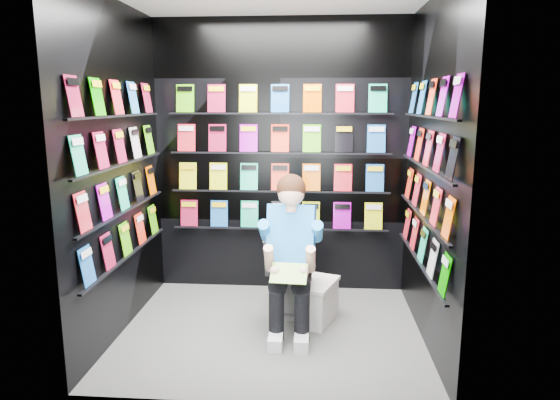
{
  "coord_description": "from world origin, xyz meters",
  "views": [
    {
      "loc": [
        0.35,
        -3.75,
        1.82
      ],
      "look_at": [
        0.06,
        0.15,
        1.05
      ],
      "focal_mm": 32.0,
      "sensor_mm": 36.0,
      "label": 1
    }
  ],
  "objects": [
    {
      "name": "longbox",
      "position": [
        0.37,
        0.21,
        0.16
      ],
      "size": [
        0.36,
        0.48,
        0.32
      ],
      "primitive_type": "cube",
      "rotation": [
        0.0,
        0.0,
        -0.35
      ],
      "color": "silver",
      "rests_on": "floor"
    },
    {
      "name": "comics_right",
      "position": [
        1.17,
        0.0,
        1.31
      ],
      "size": [
        0.06,
        1.7,
        1.37
      ],
      "primitive_type": null,
      "color": "#F25F00",
      "rests_on": "wall_right"
    },
    {
      "name": "wall_back",
      "position": [
        0.0,
        1.0,
        1.3
      ],
      "size": [
        2.4,
        0.04,
        2.6
      ],
      "primitive_type": "cube",
      "color": "black",
      "rests_on": "floor"
    },
    {
      "name": "wall_front",
      "position": [
        0.0,
        -1.0,
        1.3
      ],
      "size": [
        2.4,
        0.04,
        2.6
      ],
      "primitive_type": "cube",
      "color": "black",
      "rests_on": "floor"
    },
    {
      "name": "comics_left",
      "position": [
        -1.17,
        0.0,
        1.31
      ],
      "size": [
        0.06,
        1.7,
        1.37
      ],
      "primitive_type": null,
      "color": "#F25F00",
      "rests_on": "wall_left"
    },
    {
      "name": "comics_back",
      "position": [
        0.0,
        0.97,
        1.31
      ],
      "size": [
        2.1,
        0.06,
        1.37
      ],
      "primitive_type": null,
      "color": "#F25F00",
      "rests_on": "wall_back"
    },
    {
      "name": "longbox_lid",
      "position": [
        0.37,
        0.21,
        0.33
      ],
      "size": [
        0.39,
        0.51,
        0.03
      ],
      "primitive_type": "cube",
      "rotation": [
        0.0,
        0.0,
        -0.35
      ],
      "color": "silver",
      "rests_on": "longbox"
    },
    {
      "name": "wall_right",
      "position": [
        1.2,
        0.0,
        1.3
      ],
      "size": [
        0.04,
        2.0,
        2.6
      ],
      "primitive_type": "cube",
      "color": "black",
      "rests_on": "floor"
    },
    {
      "name": "wall_left",
      "position": [
        -1.2,
        0.0,
        1.3
      ],
      "size": [
        0.04,
        2.0,
        2.6
      ],
      "primitive_type": "cube",
      "color": "black",
      "rests_on": "floor"
    },
    {
      "name": "floor",
      "position": [
        0.0,
        0.0,
        0.0
      ],
      "size": [
        2.4,
        2.4,
        0.0
      ],
      "primitive_type": "plane",
      "color": "#555553",
      "rests_on": "ground"
    },
    {
      "name": "reader",
      "position": [
        0.16,
        0.11,
        0.76
      ],
      "size": [
        0.57,
        0.78,
        1.37
      ],
      "primitive_type": null,
      "rotation": [
        0.0,
        0.0,
        -0.08
      ],
      "color": "blue",
      "rests_on": "toilet"
    },
    {
      "name": "held_comic",
      "position": [
        0.16,
        -0.24,
        0.58
      ],
      "size": [
        0.28,
        0.18,
        0.11
      ],
      "primitive_type": "cube",
      "rotation": [
        -0.96,
        0.0,
        -0.08
      ],
      "color": "#2C9249",
      "rests_on": "reader"
    },
    {
      "name": "toilet",
      "position": [
        0.16,
        0.49,
        0.37
      ],
      "size": [
        0.48,
        0.78,
        0.73
      ],
      "primitive_type": "imported",
      "rotation": [
        0.0,
        0.0,
        3.06
      ],
      "color": "white",
      "rests_on": "floor"
    }
  ]
}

